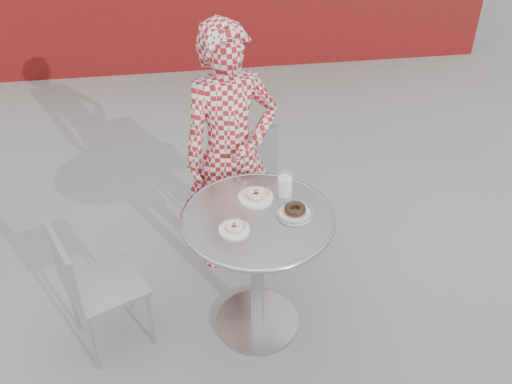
{
  "coord_description": "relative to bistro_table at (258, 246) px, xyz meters",
  "views": [
    {
      "loc": [
        -0.36,
        -2.25,
        2.58
      ],
      "look_at": [
        -0.02,
        0.08,
        0.87
      ],
      "focal_mm": 40.0,
      "sensor_mm": 36.0,
      "label": 1
    }
  ],
  "objects": [
    {
      "name": "seated_person",
      "position": [
        -0.07,
        0.62,
        0.19
      ],
      "size": [
        0.65,
        0.49,
        1.59
      ],
      "primitive_type": "imported",
      "rotation": [
        0.0,
        0.0,
        0.21
      ],
      "color": "maroon",
      "rests_on": "ground"
    },
    {
      "name": "chair_left",
      "position": [
        -0.82,
        0.02,
        -0.36
      ],
      "size": [
        0.5,
        0.5,
        0.79
      ],
      "rotation": [
        0.0,
        0.0,
        1.98
      ],
      "color": "#AAACB2",
      "rests_on": "ground"
    },
    {
      "name": "ground",
      "position": [
        0.03,
        0.03,
        -0.6
      ],
      "size": [
        60.0,
        60.0,
        0.0
      ],
      "primitive_type": "plane",
      "color": "gray",
      "rests_on": "ground"
    },
    {
      "name": "plate_checker",
      "position": [
        0.19,
        -0.01,
        0.21
      ],
      "size": [
        0.19,
        0.19,
        0.05
      ],
      "rotation": [
        0.0,
        0.0,
        -0.11
      ],
      "color": "white",
      "rests_on": "bistro_table"
    },
    {
      "name": "plate_far",
      "position": [
        0.02,
        0.16,
        0.21
      ],
      "size": [
        0.18,
        0.18,
        0.05
      ],
      "rotation": [
        0.0,
        0.0,
        -0.08
      ],
      "color": "white",
      "rests_on": "bistro_table"
    },
    {
      "name": "milk_cup",
      "position": [
        0.17,
        0.16,
        0.25
      ],
      "size": [
        0.08,
        0.08,
        0.13
      ],
      "rotation": [
        0.0,
        0.0,
        0.34
      ],
      "color": "white",
      "rests_on": "bistro_table"
    },
    {
      "name": "chair_far",
      "position": [
        -0.01,
        0.9,
        -0.34
      ],
      "size": [
        0.53,
        0.53,
        0.86
      ],
      "rotation": [
        0.0,
        0.0,
        3.52
      ],
      "color": "#AAACB2",
      "rests_on": "ground"
    },
    {
      "name": "plate_near",
      "position": [
        -0.13,
        -0.09,
        0.21
      ],
      "size": [
        0.15,
        0.15,
        0.04
      ],
      "rotation": [
        0.0,
        0.0,
        -0.19
      ],
      "color": "white",
      "rests_on": "bistro_table"
    },
    {
      "name": "bistro_table",
      "position": [
        0.0,
        0.0,
        0.0
      ],
      "size": [
        0.79,
        0.79,
        0.8
      ],
      "rotation": [
        0.0,
        0.0,
        -0.2
      ],
      "color": "silver",
      "rests_on": "ground"
    }
  ]
}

